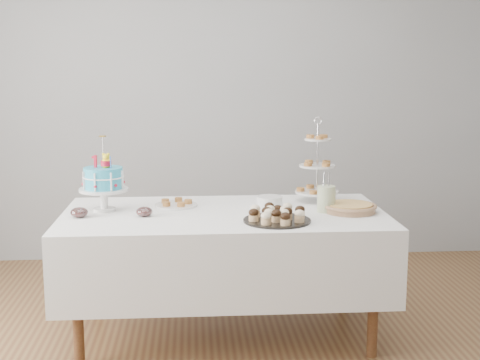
{
  "coord_description": "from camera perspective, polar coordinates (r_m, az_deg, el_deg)",
  "views": [
    {
      "loc": [
        -0.19,
        -3.58,
        1.65
      ],
      "look_at": [
        0.09,
        0.3,
        0.96
      ],
      "focal_mm": 50.0,
      "sensor_mm": 36.0,
      "label": 1
    }
  ],
  "objects": [
    {
      "name": "walls",
      "position": [
        3.6,
        -1.17,
        5.21
      ],
      "size": [
        5.04,
        4.04,
        2.7
      ],
      "color": "gray",
      "rests_on": "floor"
    },
    {
      "name": "jam_bowl_b",
      "position": [
        3.96,
        -13.56,
        -2.72
      ],
      "size": [
        0.1,
        0.1,
        0.06
      ],
      "color": "silver",
      "rests_on": "table"
    },
    {
      "name": "utensil_pitcher",
      "position": [
        4.02,
        7.37,
        -1.52
      ],
      "size": [
        0.11,
        0.11,
        0.24
      ],
      "rotation": [
        0.0,
        0.0,
        0.22
      ],
      "color": "silver",
      "rests_on": "table"
    },
    {
      "name": "pastry_plate",
      "position": [
        4.17,
        -5.49,
        -2.01
      ],
      "size": [
        0.26,
        0.26,
        0.04
      ],
      "color": "white",
      "rests_on": "table"
    },
    {
      "name": "table",
      "position": [
        4.04,
        -1.35,
        -5.93
      ],
      "size": [
        1.92,
        1.02,
        0.77
      ],
      "color": "silver",
      "rests_on": "floor"
    },
    {
      "name": "cupcake_tray",
      "position": [
        3.75,
        3.18,
        -2.93
      ],
      "size": [
        0.38,
        0.38,
        0.09
      ],
      "color": "black",
      "rests_on": "table"
    },
    {
      "name": "floor",
      "position": [
        3.95,
        -1.1,
        -14.73
      ],
      "size": [
        5.0,
        5.0,
        0.0
      ],
      "primitive_type": "plane",
      "color": "brown",
      "rests_on": "ground"
    },
    {
      "name": "jam_bowl_a",
      "position": [
        3.92,
        -8.17,
        -2.7
      ],
      "size": [
        0.1,
        0.1,
        0.06
      ],
      "color": "silver",
      "rests_on": "table"
    },
    {
      "name": "tiered_stand",
      "position": [
        4.3,
        6.61,
        1.17
      ],
      "size": [
        0.28,
        0.28,
        0.54
      ],
      "color": "silver",
      "rests_on": "table"
    },
    {
      "name": "plate_stack",
      "position": [
        4.15,
        2.55,
        -1.83
      ],
      "size": [
        0.16,
        0.16,
        0.06
      ],
      "color": "white",
      "rests_on": "table"
    },
    {
      "name": "pie",
      "position": [
        4.04,
        9.35,
        -2.31
      ],
      "size": [
        0.32,
        0.32,
        0.05
      ],
      "color": "#A57B59",
      "rests_on": "table"
    },
    {
      "name": "birthday_cake",
      "position": [
        4.08,
        -11.54,
        -0.91
      ],
      "size": [
        0.29,
        0.29,
        0.45
      ],
      "rotation": [
        0.0,
        0.0,
        -0.29
      ],
      "color": "white",
      "rests_on": "table"
    }
  ]
}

